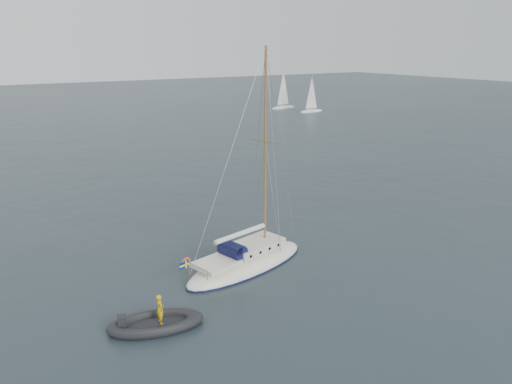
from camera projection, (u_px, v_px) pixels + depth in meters
ground at (258, 250)px, 29.87m from camera, size 300.00×300.00×0.00m
sailboat at (247, 251)px, 27.28m from camera, size 8.65×2.59×12.31m
dinghy at (213, 276)px, 26.08m from camera, size 2.87×1.30×0.41m
rib at (155, 323)px, 21.54m from camera, size 4.16×1.89×1.57m
distant_yacht_b at (283, 90)px, 95.97m from camera, size 6.03×3.22×7.99m
distant_yacht_c at (312, 95)px, 90.90m from camera, size 5.35×2.85×7.09m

